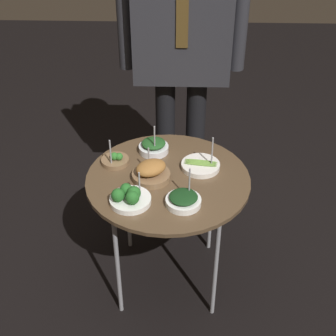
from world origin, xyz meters
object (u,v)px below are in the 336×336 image
(bowl_asparagus_mid_left, at_px, (201,165))
(bowl_spinach_mid_right, at_px, (154,147))
(waiter_figure, at_px, (182,32))
(serving_cart, at_px, (168,185))
(bowl_broccoli_front_right, at_px, (115,160))
(bowl_roast_back_left, at_px, (151,172))
(bowl_broccoli_front_left, at_px, (129,197))
(bowl_spinach_front_center, at_px, (183,200))

(bowl_asparagus_mid_left, height_order, bowl_spinach_mid_right, bowl_asparagus_mid_left)
(bowl_asparagus_mid_left, xyz_separation_m, waiter_figure, (-0.09, 0.50, 0.43))
(serving_cart, height_order, bowl_broccoli_front_right, bowl_broccoli_front_right)
(bowl_roast_back_left, relative_size, waiter_figure, 0.10)
(serving_cart, relative_size, waiter_figure, 0.42)
(serving_cart, distance_m, bowl_roast_back_left, 0.11)
(waiter_figure, bearing_deg, bowl_broccoli_front_left, -104.70)
(bowl_spinach_front_center, bearing_deg, bowl_roast_back_left, 129.83)
(bowl_asparagus_mid_left, distance_m, bowl_broccoli_front_right, 0.38)
(bowl_broccoli_front_left, xyz_separation_m, bowl_spinach_front_center, (0.22, -0.00, -0.01))
(bowl_spinach_mid_right, distance_m, bowl_spinach_front_center, 0.41)
(serving_cart, distance_m, bowl_spinach_front_center, 0.20)
(bowl_spinach_mid_right, height_order, bowl_spinach_front_center, bowl_spinach_mid_right)
(serving_cart, distance_m, bowl_asparagus_mid_left, 0.17)
(bowl_broccoli_front_right, bearing_deg, bowl_broccoli_front_left, -71.78)
(bowl_asparagus_mid_left, relative_size, bowl_broccoli_front_right, 1.23)
(bowl_spinach_mid_right, xyz_separation_m, bowl_roast_back_left, (0.00, -0.21, 0.01))
(bowl_broccoli_front_right, height_order, waiter_figure, waiter_figure)
(bowl_asparagus_mid_left, bearing_deg, bowl_spinach_front_center, -106.46)
(bowl_broccoli_front_left, xyz_separation_m, waiter_figure, (0.20, 0.76, 0.41))
(bowl_broccoli_front_left, height_order, bowl_spinach_front_center, bowl_spinach_front_center)
(bowl_spinach_front_center, xyz_separation_m, bowl_broccoli_front_right, (-0.31, 0.28, -0.00))
(bowl_spinach_front_center, distance_m, bowl_roast_back_left, 0.22)
(bowl_spinach_mid_right, xyz_separation_m, bowl_spinach_front_center, (0.14, -0.38, -0.00))
(bowl_spinach_front_center, bearing_deg, bowl_spinach_mid_right, 110.32)
(bowl_spinach_mid_right, xyz_separation_m, waiter_figure, (0.12, 0.38, 0.41))
(bowl_roast_back_left, bearing_deg, waiter_figure, 78.39)
(serving_cart, distance_m, bowl_spinach_mid_right, 0.22)
(bowl_spinach_front_center, height_order, waiter_figure, waiter_figure)
(bowl_spinach_mid_right, bearing_deg, bowl_asparagus_mid_left, -30.04)
(bowl_broccoli_front_left, relative_size, bowl_broccoli_front_right, 1.20)
(bowl_asparagus_mid_left, xyz_separation_m, bowl_broccoli_front_right, (-0.38, 0.02, 0.01))
(bowl_spinach_front_center, bearing_deg, waiter_figure, 91.39)
(bowl_broccoli_front_left, bearing_deg, bowl_broccoli_front_right, 108.22)
(bowl_roast_back_left, height_order, bowl_broccoli_front_right, bowl_broccoli_front_right)
(bowl_asparagus_mid_left, bearing_deg, bowl_broccoli_front_left, -139.02)
(bowl_asparagus_mid_left, distance_m, waiter_figure, 0.67)
(serving_cart, height_order, bowl_spinach_front_center, bowl_spinach_front_center)
(bowl_asparagus_mid_left, xyz_separation_m, bowl_roast_back_left, (-0.21, -0.09, 0.02))
(bowl_spinach_mid_right, height_order, waiter_figure, waiter_figure)
(bowl_broccoli_front_left, relative_size, bowl_spinach_mid_right, 1.07)
(bowl_broccoli_front_left, xyz_separation_m, bowl_spinach_mid_right, (0.08, 0.38, -0.00))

